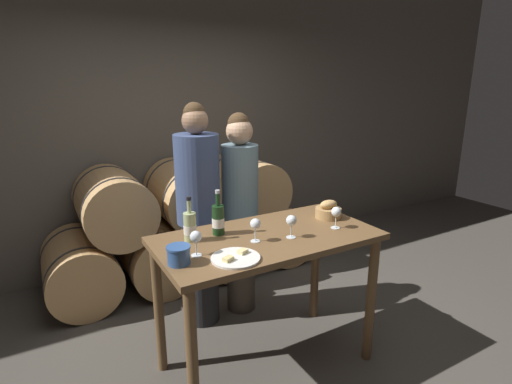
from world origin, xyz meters
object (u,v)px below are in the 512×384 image
(bread_basket, at_px, (328,211))
(wine_glass_right, at_px, (336,213))
(wine_bottle_white, at_px, (190,226))
(wine_glass_center, at_px, (291,221))
(wine_bottle_red, at_px, (218,220))
(wine_glass_far_left, at_px, (196,238))
(person_left, at_px, (199,216))
(wine_glass_left, at_px, (255,225))
(person_right, at_px, (240,211))
(cheese_plate, at_px, (236,258))
(tasting_table, at_px, (267,256))
(blue_crock, at_px, (179,254))

(bread_basket, xyz_separation_m, wine_glass_right, (-0.09, -0.19, 0.06))
(wine_bottle_white, distance_m, wine_glass_center, 0.62)
(wine_bottle_red, relative_size, wine_glass_far_left, 1.98)
(wine_bottle_white, xyz_separation_m, bread_basket, (1.01, -0.08, -0.04))
(wine_bottle_white, relative_size, wine_glass_far_left, 1.91)
(person_left, height_order, wine_glass_left, person_left)
(person_left, relative_size, bread_basket, 9.55)
(person_right, height_order, wine_glass_far_left, person_right)
(wine_glass_right, bearing_deg, cheese_plate, -172.75)
(person_right, xyz_separation_m, wine_glass_left, (-0.30, -0.77, 0.19))
(wine_glass_left, distance_m, wine_glass_center, 0.23)
(cheese_plate, distance_m, wine_glass_far_left, 0.25)
(person_left, bearing_deg, person_right, 0.04)
(wine_glass_left, xyz_separation_m, wine_glass_center, (0.22, -0.06, 0.00))
(cheese_plate, height_order, wine_glass_center, wine_glass_center)
(cheese_plate, bearing_deg, wine_glass_right, 7.25)
(tasting_table, xyz_separation_m, cheese_plate, (-0.34, -0.22, 0.16))
(person_right, height_order, wine_glass_center, person_right)
(wine_bottle_red, xyz_separation_m, wine_glass_right, (0.72, -0.29, 0.01))
(tasting_table, relative_size, person_left, 0.80)
(bread_basket, distance_m, wine_glass_far_left, 1.07)
(wine_bottle_red, bearing_deg, blue_crock, -141.60)
(wine_bottle_white, height_order, wine_glass_right, wine_bottle_white)
(wine_bottle_white, relative_size, wine_glass_right, 1.91)
(wine_glass_center, bearing_deg, cheese_plate, -166.10)
(wine_glass_far_left, bearing_deg, cheese_plate, -41.91)
(wine_glass_right, bearing_deg, tasting_table, 165.94)
(person_right, xyz_separation_m, wine_glass_far_left, (-0.69, -0.79, 0.19))
(person_right, bearing_deg, wine_glass_left, -111.05)
(wine_bottle_red, distance_m, wine_glass_left, 0.27)
(wine_bottle_white, bearing_deg, bread_basket, -4.60)
(person_right, relative_size, wine_glass_far_left, 11.32)
(wine_glass_far_left, relative_size, wine_glass_right, 1.00)
(person_right, bearing_deg, tasting_table, -104.04)
(tasting_table, relative_size, person_right, 0.84)
(tasting_table, relative_size, wine_glass_left, 9.56)
(cheese_plate, bearing_deg, wine_glass_left, 37.03)
(person_right, xyz_separation_m, wine_bottle_white, (-0.64, -0.57, 0.17))
(tasting_table, distance_m, wine_bottle_red, 0.40)
(person_right, distance_m, wine_glass_left, 0.85)
(wine_bottle_white, xyz_separation_m, wine_glass_right, (0.92, -0.27, 0.01))
(blue_crock, xyz_separation_m, wine_glass_far_left, (0.12, 0.05, 0.05))
(wine_glass_left, bearing_deg, wine_glass_far_left, -177.88)
(wine_glass_center, bearing_deg, tasting_table, 135.26)
(person_left, relative_size, wine_bottle_red, 6.00)
(person_left, xyz_separation_m, wine_glass_right, (0.64, -0.84, 0.16))
(wine_bottle_white, relative_size, blue_crock, 2.16)
(wine_glass_center, bearing_deg, wine_glass_far_left, 176.12)
(wine_glass_center, bearing_deg, person_left, 109.14)
(blue_crock, height_order, bread_basket, bread_basket)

